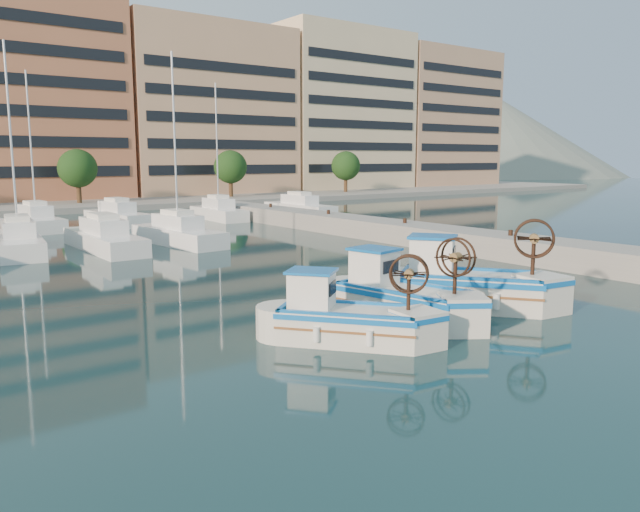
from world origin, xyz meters
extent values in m
plane|color=#1A4245|center=(0.00, 0.00, 0.00)|extent=(300.00, 300.00, 0.00)
cube|color=gray|center=(13.00, 8.00, 0.60)|extent=(3.00, 60.00, 1.20)
cube|color=gray|center=(0.00, 67.00, 0.30)|extent=(180.00, 40.00, 0.60)
cube|color=#B86A47|center=(1.00, 65.00, 13.10)|extent=(22.00, 14.00, 25.00)
cube|color=black|center=(1.00, 58.00, 13.10)|extent=(20.24, 0.12, 22.50)
cube|color=tan|center=(24.00, 65.00, 11.60)|extent=(23.00, 14.00, 22.00)
cube|color=black|center=(24.00, 58.00, 11.60)|extent=(21.16, 0.12, 19.80)
cube|color=beige|center=(47.00, 65.00, 12.60)|extent=(22.00, 14.00, 24.00)
cube|color=black|center=(47.00, 58.00, 12.60)|extent=(20.24, 0.12, 21.60)
cube|color=tan|center=(69.00, 65.00, 12.10)|extent=(21.00, 14.00, 23.00)
cube|color=black|center=(69.00, 58.00, 12.10)|extent=(19.32, 0.12, 20.70)
cylinder|color=#3F2B19|center=(4.00, 53.50, 1.50)|extent=(0.50, 0.50, 3.00)
sphere|color=#1E4418|center=(4.00, 53.50, 4.20)|extent=(4.00, 4.00, 4.00)
cylinder|color=#3F2B19|center=(22.00, 53.50, 1.50)|extent=(0.50, 0.50, 3.00)
sphere|color=#1E4418|center=(22.00, 53.50, 4.20)|extent=(4.00, 4.00, 4.00)
cylinder|color=#3F2B19|center=(40.00, 53.50, 1.50)|extent=(0.50, 0.50, 3.00)
sphere|color=#1E4418|center=(40.00, 53.50, 4.20)|extent=(4.00, 4.00, 4.00)
cone|color=slate|center=(140.00, 110.00, 0.00)|extent=(160.00, 160.00, 50.00)
cube|color=white|center=(-7.74, 23.34, 0.50)|extent=(3.32, 8.63, 1.00)
cylinder|color=silver|center=(-7.74, 23.34, 6.00)|extent=(0.12, 0.12, 11.00)
cube|color=white|center=(-3.52, 21.69, 0.50)|extent=(2.20, 8.92, 1.00)
cube|color=white|center=(0.92, 21.43, 0.50)|extent=(3.04, 8.25, 1.00)
cylinder|color=silver|center=(0.92, 21.43, 6.00)|extent=(0.12, 0.12, 11.00)
cube|color=white|center=(-4.27, 35.11, 0.50)|extent=(2.60, 7.96, 1.00)
cylinder|color=silver|center=(-4.27, 35.11, 6.00)|extent=(0.12, 0.12, 11.00)
cube|color=white|center=(1.86, 35.30, 0.50)|extent=(3.15, 7.99, 1.00)
cube|color=white|center=(10.20, 34.00, 0.50)|extent=(2.51, 7.48, 1.00)
cylinder|color=silver|center=(10.20, 34.00, 6.00)|extent=(0.12, 0.12, 11.00)
cube|color=white|center=(18.72, 34.04, 0.50)|extent=(2.27, 9.06, 1.00)
cube|color=silver|center=(-3.69, -0.91, 0.49)|extent=(3.78, 4.10, 0.98)
cube|color=#0D5EB5|center=(-3.69, -0.91, 0.86)|extent=(3.89, 4.22, 0.15)
cube|color=#1874BE|center=(-3.69, -0.91, 0.80)|extent=(3.24, 3.56, 0.06)
cube|color=white|center=(-4.39, -0.05, 1.49)|extent=(1.56, 1.59, 1.03)
cube|color=#0D5EB5|center=(-4.39, -0.05, 2.05)|extent=(1.76, 1.79, 0.07)
cylinder|color=#331E14|center=(-2.63, -2.22, 1.52)|extent=(0.11, 0.11, 1.08)
cylinder|color=brown|center=(-2.63, -2.22, 2.10)|extent=(0.40, 0.39, 0.26)
torus|color=#331E14|center=(-2.74, -2.31, 2.10)|extent=(0.74, 0.89, 1.09)
torus|color=#331E14|center=(-2.52, -2.13, 2.10)|extent=(0.74, 0.89, 1.09)
cube|color=silver|center=(-0.71, -0.08, 0.54)|extent=(2.65, 4.58, 1.08)
cube|color=#0D5EB5|center=(-0.71, -0.08, 0.95)|extent=(2.73, 4.72, 0.16)
cube|color=#1874BE|center=(-0.71, -0.08, 0.88)|extent=(2.17, 4.08, 0.06)
cube|color=white|center=(-0.95, 1.13, 1.64)|extent=(1.37, 1.53, 1.13)
cube|color=#0D5EB5|center=(-0.95, 1.13, 2.26)|extent=(1.55, 1.71, 0.08)
cylinder|color=#331E14|center=(-0.35, -1.89, 1.67)|extent=(0.12, 0.12, 1.19)
cylinder|color=brown|center=(-0.35, -1.89, 2.31)|extent=(0.38, 0.35, 0.29)
torus|color=#331E14|center=(-0.50, -1.92, 2.31)|extent=(0.30, 1.19, 1.20)
torus|color=#331E14|center=(-0.20, -1.86, 2.31)|extent=(0.30, 1.19, 1.20)
cube|color=silver|center=(2.44, -0.19, 0.60)|extent=(4.52, 5.06, 1.20)
cube|color=#0D5EB5|center=(2.44, -0.19, 1.05)|extent=(4.65, 5.21, 0.18)
cube|color=#1874BE|center=(2.44, -0.19, 0.98)|extent=(3.87, 4.41, 0.07)
cube|color=white|center=(1.62, 0.91, 1.82)|extent=(1.89, 1.94, 1.25)
cube|color=#0D5EB5|center=(1.62, 0.91, 2.51)|extent=(2.13, 2.18, 0.09)
cylinder|color=#331E14|center=(3.67, -1.83, 1.86)|extent=(0.14, 0.14, 1.32)
cylinder|color=brown|center=(3.67, -1.83, 2.56)|extent=(0.48, 0.47, 0.32)
torus|color=#331E14|center=(3.53, -1.93, 2.56)|extent=(0.86, 1.11, 1.33)
torus|color=#331E14|center=(3.81, -1.72, 2.56)|extent=(0.86, 1.11, 1.33)
camera|label=1|loc=(-14.72, -14.40, 5.28)|focal=35.00mm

